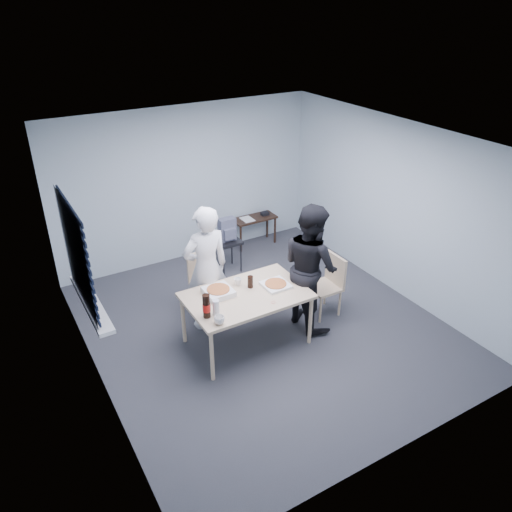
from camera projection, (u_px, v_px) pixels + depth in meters
room at (80, 262)px, 5.61m from camera, size 5.00×5.00×5.00m
dining_table at (247, 298)px, 6.33m from camera, size 1.54×0.97×0.75m
chair_far at (205, 278)px, 7.12m from camera, size 0.42×0.42×0.89m
chair_right at (329, 281)px, 7.05m from camera, size 0.42×0.42×0.89m
person_white at (206, 269)px, 6.60m from camera, size 0.65×0.42×1.77m
person_black at (310, 266)px, 6.66m from camera, size 0.47×0.86×1.77m
side_table at (254, 222)px, 9.00m from camera, size 0.80×0.35×0.53m
stool at (228, 246)px, 8.15m from camera, size 0.40×0.40×0.55m
backpack at (227, 230)px, 8.00m from camera, size 0.27×0.20×0.38m
pizza_box_a at (218, 292)px, 6.28m from camera, size 0.34×0.34×0.08m
pizza_box_b at (276, 285)px, 6.46m from camera, size 0.33×0.33×0.05m
mug_a at (219, 320)px, 5.72m from camera, size 0.17×0.17×0.10m
mug_b at (238, 282)px, 6.48m from camera, size 0.10×0.10×0.09m
cola_glass at (250, 282)px, 6.41m from camera, size 0.09×0.09×0.16m
soda_bottle at (206, 306)px, 5.80m from camera, size 0.10×0.10×0.30m
plastic_cups at (216, 307)px, 5.86m from camera, size 0.09×0.09×0.20m
rubber_band at (273, 302)px, 6.13m from camera, size 0.06×0.06×0.00m
papers at (247, 219)px, 8.89m from camera, size 0.28×0.32×0.00m
black_box at (265, 214)px, 9.04m from camera, size 0.14×0.10×0.06m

